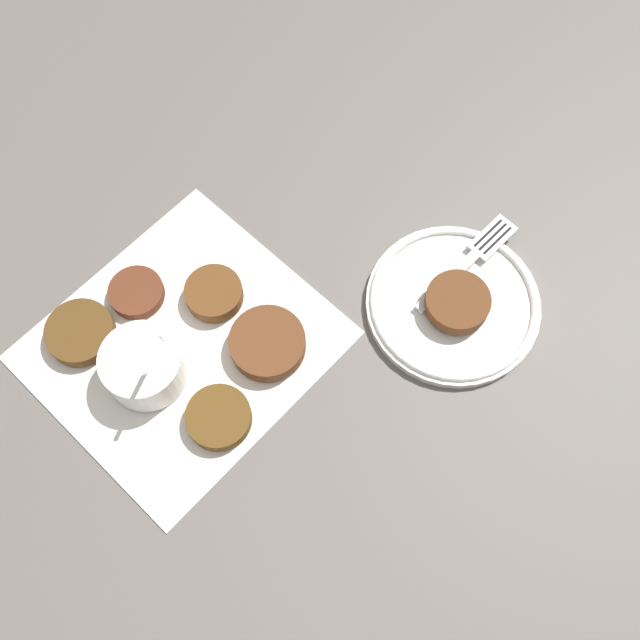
# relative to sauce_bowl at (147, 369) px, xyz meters

# --- Properties ---
(ground_plane) EXTENTS (4.00, 4.00, 0.00)m
(ground_plane) POSITION_rel_sauce_bowl_xyz_m (0.03, 0.00, -0.03)
(ground_plane) COLOR #605B56
(napkin) EXTENTS (0.31, 0.29, 0.00)m
(napkin) POSITION_rel_sauce_bowl_xyz_m (0.05, -0.00, -0.03)
(napkin) COLOR white
(napkin) RESTS_ON ground_plane
(sauce_bowl) EXTENTS (0.10, 0.09, 0.10)m
(sauce_bowl) POSITION_rel_sauce_bowl_xyz_m (0.00, 0.00, 0.00)
(sauce_bowl) COLOR white
(sauce_bowl) RESTS_ON napkin
(fritter_0) EXTENTS (0.07, 0.07, 0.02)m
(fritter_0) POSITION_rel_sauce_bowl_xyz_m (0.12, 0.02, -0.01)
(fritter_0) COLOR brown
(fritter_0) RESTS_ON napkin
(fritter_1) EXTENTS (0.08, 0.08, 0.02)m
(fritter_1) POSITION_rel_sauce_bowl_xyz_m (-0.02, 0.09, -0.01)
(fritter_1) COLOR #56391A
(fritter_1) RESTS_ON napkin
(fritter_2) EXTENTS (0.06, 0.06, 0.01)m
(fritter_2) POSITION_rel_sauce_bowl_xyz_m (0.05, 0.09, -0.02)
(fritter_2) COLOR brown
(fritter_2) RESTS_ON napkin
(fritter_3) EXTENTS (0.07, 0.07, 0.02)m
(fritter_3) POSITION_rel_sauce_bowl_xyz_m (0.02, -0.09, -0.01)
(fritter_3) COLOR brown
(fritter_3) RESTS_ON napkin
(fritter_4) EXTENTS (0.09, 0.09, 0.02)m
(fritter_4) POSITION_rel_sauce_bowl_xyz_m (0.12, -0.07, -0.01)
(fritter_4) COLOR brown
(fritter_4) RESTS_ON napkin
(serving_plate) EXTENTS (0.20, 0.20, 0.02)m
(serving_plate) POSITION_rel_sauce_bowl_xyz_m (0.30, -0.18, -0.02)
(serving_plate) COLOR white
(serving_plate) RESTS_ON ground_plane
(fritter_on_plate) EXTENTS (0.07, 0.07, 0.02)m
(fritter_on_plate) POSITION_rel_sauce_bowl_xyz_m (0.30, -0.19, -0.00)
(fritter_on_plate) COLOR brown
(fritter_on_plate) RESTS_ON serving_plate
(fork) EXTENTS (0.16, 0.03, 0.00)m
(fork) POSITION_rel_sauce_bowl_xyz_m (0.36, -0.16, -0.01)
(fork) COLOR silver
(fork) RESTS_ON serving_plate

